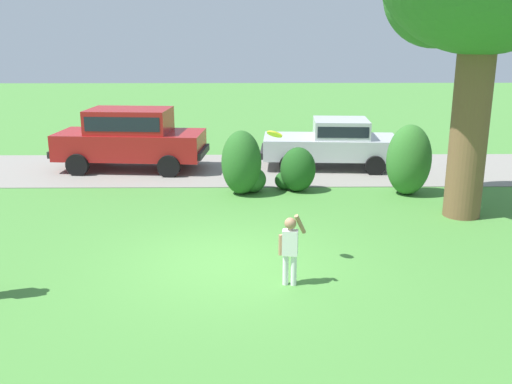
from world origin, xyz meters
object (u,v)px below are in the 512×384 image
Objects in this scene: parked_sedan at (333,142)px; child_thrower at (290,245)px; parked_suv at (130,136)px; frisbee at (275,134)px.

parked_sedan is 3.50× the size of child_thrower.
parked_suv is at bearing 116.88° from child_thrower.
parked_suv is 9.72m from child_thrower.
frisbee is (-0.24, 0.88, 1.75)m from child_thrower.
parked_suv reaches higher than child_thrower.
frisbee reaches higher than parked_sedan.
parked_sedan is 9.06m from child_thrower.
frisbee reaches higher than parked_suv.
child_thrower is at bearing -102.68° from parked_sedan.
frisbee is at bearing -105.62° from parked_sedan.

